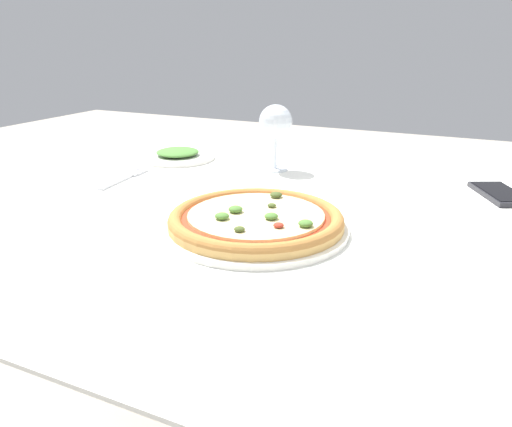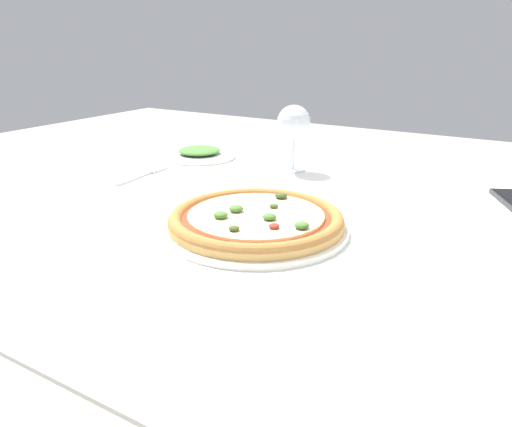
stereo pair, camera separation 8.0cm
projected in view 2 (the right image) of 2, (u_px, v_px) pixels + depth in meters
The scene contains 5 objects.
dining_table at pixel (287, 262), 0.91m from camera, with size 1.20×1.01×0.75m.
pizza_plate at pixel (256, 221), 0.81m from camera, with size 0.30×0.30×0.04m.
fork at pixel (143, 175), 1.13m from camera, with size 0.04×0.17×0.00m.
wine_glass_far_left at pixel (294, 124), 1.14m from camera, with size 0.08×0.08×0.15m.
side_plate at pixel (200, 154), 1.29m from camera, with size 0.19×0.19×0.03m.
Camera 2 is at (0.38, -0.74, 1.05)m, focal length 35.00 mm.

